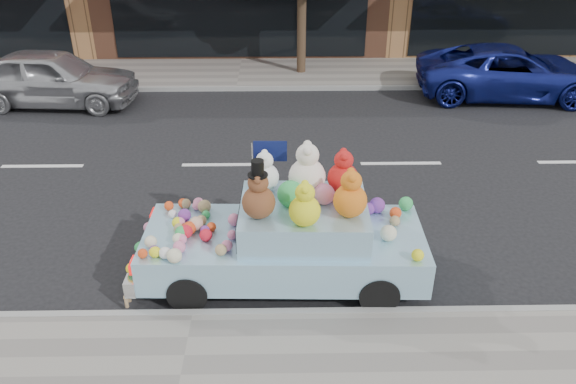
{
  "coord_description": "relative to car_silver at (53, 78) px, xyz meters",
  "views": [
    {
      "loc": [
        1.27,
        -11.24,
        5.61
      ],
      "look_at": [
        1.41,
        -3.48,
        1.25
      ],
      "focal_mm": 35.0,
      "sensor_mm": 36.0,
      "label": 1
    }
  ],
  "objects": [
    {
      "name": "near_kerb",
      "position": [
        4.98,
        -8.92,
        -0.71
      ],
      "size": [
        60.0,
        0.12,
        0.13
      ],
      "primitive_type": "cube",
      "color": "gray",
      "rests_on": "ground"
    },
    {
      "name": "art_car",
      "position": [
        6.35,
        -7.95,
        0.03
      ],
      "size": [
        4.53,
        1.88,
        2.25
      ],
      "rotation": [
        0.0,
        0.0,
        -0.03
      ],
      "color": "black",
      "rests_on": "ground"
    },
    {
      "name": "far_sidewalk",
      "position": [
        4.98,
        2.58,
        -0.72
      ],
      "size": [
        60.0,
        3.0,
        0.12
      ],
      "primitive_type": "cube",
      "color": "gray",
      "rests_on": "ground"
    },
    {
      "name": "car_blue",
      "position": [
        12.88,
        0.46,
        -0.05
      ],
      "size": [
        5.4,
        2.84,
        1.45
      ],
      "primitive_type": "imported",
      "rotation": [
        0.0,
        0.0,
        1.49
      ],
      "color": "navy",
      "rests_on": "ground"
    },
    {
      "name": "ground",
      "position": [
        4.98,
        -3.92,
        -0.78
      ],
      "size": [
        120.0,
        120.0,
        0.0
      ],
      "primitive_type": "plane",
      "color": "black",
      "rests_on": "ground"
    },
    {
      "name": "car_silver",
      "position": [
        0.0,
        0.0,
        0.0
      ],
      "size": [
        4.68,
        2.15,
        1.56
      ],
      "primitive_type": "imported",
      "rotation": [
        0.0,
        0.0,
        1.5
      ],
      "color": "#AAAAAF",
      "rests_on": "ground"
    },
    {
      "name": "far_kerb",
      "position": [
        4.98,
        1.08,
        -0.71
      ],
      "size": [
        60.0,
        0.12,
        0.13
      ],
      "primitive_type": "cube",
      "color": "gray",
      "rests_on": "ground"
    }
  ]
}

